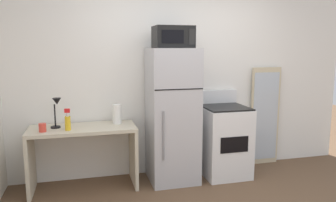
{
  "coord_description": "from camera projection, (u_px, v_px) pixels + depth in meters",
  "views": [
    {
      "loc": [
        -1.21,
        -2.54,
        1.67
      ],
      "look_at": [
        -0.26,
        1.1,
        1.06
      ],
      "focal_mm": 35.18,
      "sensor_mm": 36.0,
      "label": 1
    }
  ],
  "objects": [
    {
      "name": "desk",
      "position": [
        83.0,
        145.0,
        3.9
      ],
      "size": [
        1.23,
        0.54,
        0.75
      ],
      "color": "beige",
      "rests_on": "ground"
    },
    {
      "name": "coffee_mug",
      "position": [
        42.0,
        128.0,
        3.63
      ],
      "size": [
        0.08,
        0.08,
        0.09
      ],
      "primitive_type": "cylinder",
      "color": "#D83F33",
      "rests_on": "desk"
    },
    {
      "name": "paper_towel_roll",
      "position": [
        117.0,
        114.0,
        4.02
      ],
      "size": [
        0.11,
        0.11,
        0.24
      ],
      "primitive_type": "cylinder",
      "color": "white",
      "rests_on": "desk"
    },
    {
      "name": "spray_bottle",
      "position": [
        68.0,
        122.0,
        3.7
      ],
      "size": [
        0.06,
        0.06,
        0.25
      ],
      "color": "yellow",
      "rests_on": "desk"
    },
    {
      "name": "microwave",
      "position": [
        173.0,
        37.0,
        3.93
      ],
      "size": [
        0.46,
        0.35,
        0.26
      ],
      "color": "black",
      "rests_on": "refrigerator"
    },
    {
      "name": "refrigerator",
      "position": [
        172.0,
        116.0,
        4.1
      ],
      "size": [
        0.59,
        0.61,
        1.67
      ],
      "color": "#B7B7BC",
      "rests_on": "ground"
    },
    {
      "name": "oven_range",
      "position": [
        224.0,
        140.0,
        4.33
      ],
      "size": [
        0.57,
        0.61,
        1.1
      ],
      "color": "white",
      "rests_on": "ground"
    },
    {
      "name": "desk_lamp",
      "position": [
        56.0,
        108.0,
        3.78
      ],
      "size": [
        0.14,
        0.12,
        0.35
      ],
      "color": "black",
      "rests_on": "desk"
    },
    {
      "name": "leaning_mirror",
      "position": [
        265.0,
        116.0,
        4.72
      ],
      "size": [
        0.44,
        0.03,
        1.4
      ],
      "color": "#C6B793",
      "rests_on": "ground"
    },
    {
      "name": "wall_back_white",
      "position": [
        176.0,
        76.0,
        4.41
      ],
      "size": [
        5.0,
        0.1,
        2.6
      ],
      "primitive_type": "cube",
      "color": "white",
      "rests_on": "ground"
    }
  ]
}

